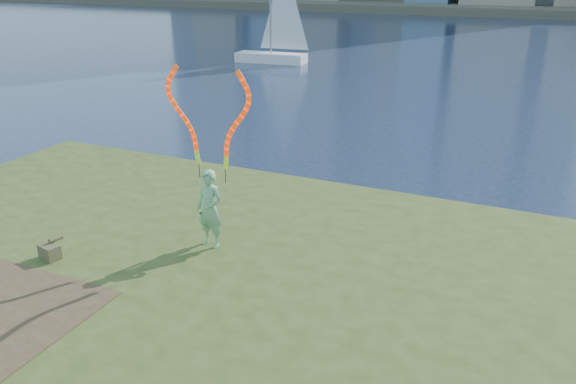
% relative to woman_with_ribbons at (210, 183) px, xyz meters
% --- Properties ---
extents(ground, '(320.00, 320.00, 0.00)m').
position_rel_woman_with_ribbons_xyz_m(ground, '(0.09, -0.63, -2.20)').
color(ground, '#19253E').
rests_on(ground, ground).
extents(grassy_knoll, '(20.00, 18.00, 0.80)m').
position_rel_woman_with_ribbons_xyz_m(grassy_knoll, '(0.09, -2.93, -1.86)').
color(grassy_knoll, '#384719').
rests_on(grassy_knoll, ground).
extents(far_shore, '(320.00, 40.00, 1.20)m').
position_rel_woman_with_ribbons_xyz_m(far_shore, '(0.09, 94.37, -1.60)').
color(far_shore, '#504B3B').
rests_on(far_shore, ground).
extents(woman_with_ribbons, '(2.06, 0.47, 4.06)m').
position_rel_woman_with_ribbons_xyz_m(woman_with_ribbons, '(0.00, 0.00, 0.00)').
color(woman_with_ribbons, '#197C22').
rests_on(woman_with_ribbons, grassy_knoll).
extents(canvas_bag, '(0.47, 0.53, 0.40)m').
position_rel_woman_with_ribbons_xyz_m(canvas_bag, '(-2.69, -1.87, -1.24)').
color(canvas_bag, '#434827').
rests_on(canvas_bag, grassy_knoll).
extents(sailboat, '(5.36, 1.98, 8.07)m').
position_rel_woman_with_ribbons_xyz_m(sailboat, '(-11.69, 27.48, -0.81)').
color(sailboat, white).
rests_on(sailboat, ground).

